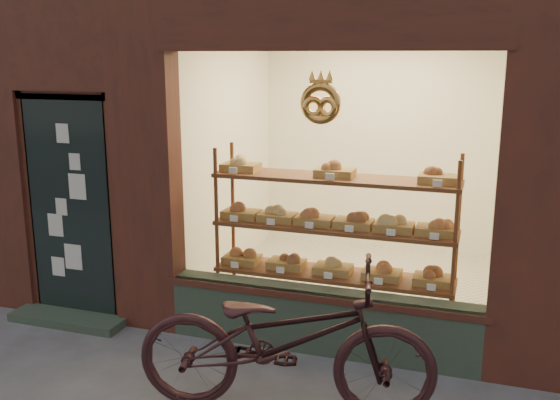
% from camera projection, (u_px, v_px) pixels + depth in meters
% --- Properties ---
extents(display_shelf, '(2.20, 0.45, 1.70)m').
position_uv_depth(display_shelf, '(333.00, 244.00, 5.67)').
color(display_shelf, '#543120').
rests_on(display_shelf, ground).
extents(bicycle, '(2.23, 1.13, 1.12)m').
position_uv_depth(bicycle, '(285.00, 339.00, 4.40)').
color(bicycle, black).
rests_on(bicycle, ground).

